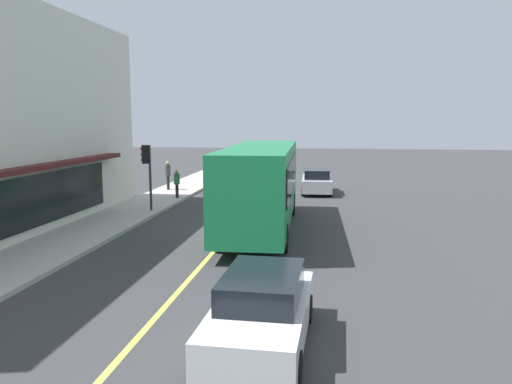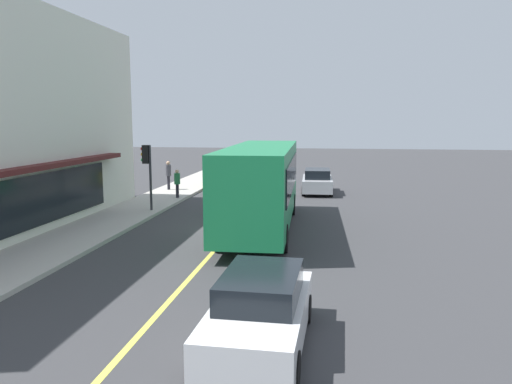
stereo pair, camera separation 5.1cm
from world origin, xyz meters
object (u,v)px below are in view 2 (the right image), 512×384
at_px(traffic_light, 147,162).
at_px(car_white, 260,311).
at_px(pedestrian_at_corner, 168,172).
at_px(bus, 261,183).
at_px(car_silver, 317,181).
at_px(car_yellow, 229,175).
at_px(pedestrian_near_storefront, 177,181).

xyz_separation_m(traffic_light, car_white, (-13.81, -7.53, -1.79)).
bearing_deg(pedestrian_at_corner, bus, -144.03).
relative_size(bus, car_silver, 2.57).
relative_size(car_white, car_silver, 1.00).
distance_m(car_silver, car_yellow, 6.71).
relative_size(bus, car_white, 2.58).
xyz_separation_m(bus, car_yellow, (13.60, 4.17, -1.24)).
height_order(car_yellow, pedestrian_near_storefront, pedestrian_near_storefront).
height_order(car_white, pedestrian_at_corner, pedestrian_at_corner).
distance_m(bus, car_white, 11.00).
relative_size(car_silver, car_yellow, 1.01).
bearing_deg(traffic_light, pedestrian_at_corner, 10.38).
relative_size(car_white, pedestrian_at_corner, 2.39).
xyz_separation_m(car_yellow, pedestrian_near_storefront, (-6.63, 1.64, 0.37)).
relative_size(traffic_light, pedestrian_near_storefront, 1.98).
height_order(car_yellow, pedestrian_at_corner, pedestrian_at_corner).
relative_size(car_white, car_yellow, 1.00).
xyz_separation_m(traffic_light, pedestrian_at_corner, (7.17, 1.31, -1.28)).
bearing_deg(pedestrian_near_storefront, pedestrian_at_corner, 26.20).
bearing_deg(traffic_light, car_silver, -45.21).
xyz_separation_m(traffic_light, pedestrian_near_storefront, (3.99, -0.25, -1.42)).
bearing_deg(car_silver, car_yellow, 67.16).
relative_size(car_silver, pedestrian_near_storefront, 2.70).
bearing_deg(bus, pedestrian_at_corner, 35.97).
xyz_separation_m(car_white, pedestrian_near_storefront, (17.80, 7.28, 0.37)).
xyz_separation_m(bus, car_white, (-10.83, -1.47, -1.24)).
bearing_deg(car_white, traffic_light, 28.60).
height_order(traffic_light, car_white, traffic_light).
xyz_separation_m(car_white, pedestrian_at_corner, (20.98, 8.84, 0.51)).
bearing_deg(car_yellow, bus, -162.96).
distance_m(traffic_light, car_yellow, 10.93).
bearing_deg(pedestrian_at_corner, car_yellow, -42.86).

